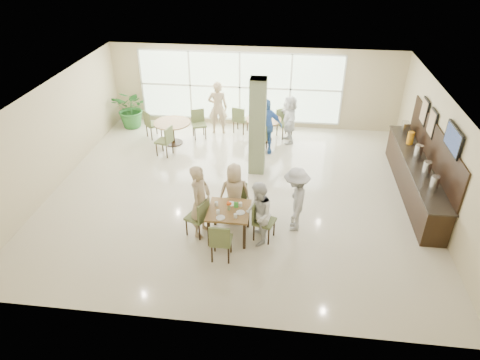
# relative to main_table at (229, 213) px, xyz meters

# --- Properties ---
(ground) EXTENTS (10.00, 10.00, 0.00)m
(ground) POSITION_rel_main_table_xyz_m (-0.04, 1.94, -0.66)
(ground) COLOR beige
(ground) RESTS_ON ground
(room_shell) EXTENTS (10.00, 10.00, 10.00)m
(room_shell) POSITION_rel_main_table_xyz_m (-0.04, 1.94, 1.05)
(room_shell) COLOR white
(room_shell) RESTS_ON ground
(window_bank) EXTENTS (7.00, 0.04, 7.00)m
(window_bank) POSITION_rel_main_table_xyz_m (-0.54, 6.40, 0.74)
(window_bank) COLOR silver
(window_bank) RESTS_ON ground
(column) EXTENTS (0.45, 0.45, 2.80)m
(column) POSITION_rel_main_table_xyz_m (0.36, 3.14, 0.74)
(column) COLOR #647451
(column) RESTS_ON ground
(main_table) EXTENTS (0.95, 0.95, 0.75)m
(main_table) POSITION_rel_main_table_xyz_m (0.00, 0.00, 0.00)
(main_table) COLOR brown
(main_table) RESTS_ON ground
(round_table_left) EXTENTS (1.19, 1.19, 0.75)m
(round_table_left) POSITION_rel_main_table_xyz_m (-2.53, 4.64, -0.07)
(round_table_left) COLOR brown
(round_table_left) RESTS_ON ground
(round_table_right) EXTENTS (1.17, 1.17, 0.75)m
(round_table_right) POSITION_rel_main_table_xyz_m (0.40, 5.26, -0.07)
(round_table_right) COLOR brown
(round_table_right) RESTS_ON ground
(chairs_main_table) EXTENTS (2.14, 2.05, 0.95)m
(chairs_main_table) POSITION_rel_main_table_xyz_m (0.01, 0.01, -0.18)
(chairs_main_table) COLOR #5B6939
(chairs_main_table) RESTS_ON ground
(chairs_table_left) EXTENTS (2.15, 1.92, 0.95)m
(chairs_table_left) POSITION_rel_main_table_xyz_m (-2.55, 4.65, -0.18)
(chairs_table_left) COLOR #5B6939
(chairs_table_left) RESTS_ON ground
(chairs_table_right) EXTENTS (2.12, 1.85, 0.95)m
(chairs_table_right) POSITION_rel_main_table_xyz_m (0.34, 5.27, -0.18)
(chairs_table_right) COLOR #5B6939
(chairs_table_right) RESTS_ON ground
(tabletop_clutter) EXTENTS (0.72, 0.76, 0.21)m
(tabletop_clutter) POSITION_rel_main_table_xyz_m (0.01, -0.03, 0.15)
(tabletop_clutter) COLOR white
(tabletop_clutter) RESTS_ON main_table
(buffet_counter) EXTENTS (0.64, 4.70, 1.95)m
(buffet_counter) POSITION_rel_main_table_xyz_m (4.66, 2.45, -0.10)
(buffet_counter) COLOR black
(buffet_counter) RESTS_ON ground
(wall_tv) EXTENTS (0.06, 1.00, 0.58)m
(wall_tv) POSITION_rel_main_table_xyz_m (4.90, 1.34, 1.49)
(wall_tv) COLOR black
(wall_tv) RESTS_ON ground
(framed_art_a) EXTENTS (0.05, 0.55, 0.70)m
(framed_art_a) POSITION_rel_main_table_xyz_m (4.91, 2.94, 1.19)
(framed_art_a) COLOR black
(framed_art_a) RESTS_ON ground
(framed_art_b) EXTENTS (0.05, 0.55, 0.70)m
(framed_art_b) POSITION_rel_main_table_xyz_m (4.91, 3.74, 1.19)
(framed_art_b) COLOR black
(framed_art_b) RESTS_ON ground
(potted_plant) EXTENTS (1.50, 1.50, 1.40)m
(potted_plant) POSITION_rel_main_table_xyz_m (-4.27, 5.76, 0.04)
(potted_plant) COLOR #2D712F
(potted_plant) RESTS_ON ground
(teen_left) EXTENTS (0.59, 0.74, 1.78)m
(teen_left) POSITION_rel_main_table_xyz_m (-0.66, 0.05, 0.24)
(teen_left) COLOR tan
(teen_left) RESTS_ON ground
(teen_far) EXTENTS (0.82, 0.57, 1.53)m
(teen_far) POSITION_rel_main_table_xyz_m (0.04, 0.68, 0.11)
(teen_far) COLOR tan
(teen_far) RESTS_ON ground
(teen_right) EXTENTS (0.69, 0.83, 1.54)m
(teen_right) POSITION_rel_main_table_xyz_m (0.67, -0.11, 0.11)
(teen_right) COLOR white
(teen_right) RESTS_ON ground
(teen_standing) EXTENTS (0.62, 1.06, 1.62)m
(teen_standing) POSITION_rel_main_table_xyz_m (1.49, 0.50, 0.15)
(teen_standing) COLOR #A3A3A6
(teen_standing) RESTS_ON ground
(adult_a) EXTENTS (1.08, 0.67, 1.76)m
(adult_a) POSITION_rel_main_table_xyz_m (0.52, 4.39, 0.22)
(adult_a) COLOR #457ACF
(adult_a) RESTS_ON ground
(adult_b) EXTENTS (0.88, 1.55, 1.58)m
(adult_b) POSITION_rel_main_table_xyz_m (1.24, 5.23, 0.13)
(adult_b) COLOR white
(adult_b) RESTS_ON ground
(adult_standing) EXTENTS (0.71, 0.51, 1.83)m
(adult_standing) POSITION_rel_main_table_xyz_m (-1.19, 5.63, 0.26)
(adult_standing) COLOR tan
(adult_standing) RESTS_ON ground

